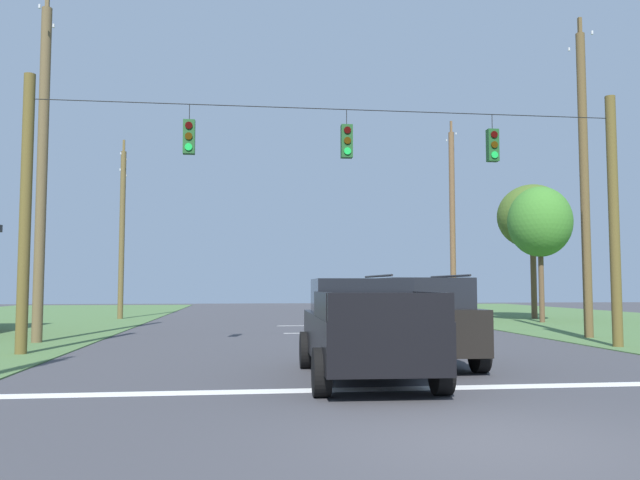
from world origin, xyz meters
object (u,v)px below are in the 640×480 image
Objects in this scene: pickup_truck at (364,329)px; utility_pole_far_left at (122,229)px; utility_pole_mid_right at (584,179)px; tree_roadside_far_right at (540,222)px; distant_car_crossing_white at (396,305)px; utility_pole_mid_left at (42,169)px; tree_roadside_right at (532,217)px; overhead_signal_span at (338,205)px; suv_black at (413,318)px; utility_pole_far_right at (452,221)px; distant_car_oncoming at (369,308)px.

pickup_truck is 25.67m from utility_pole_far_left.
tree_roadside_far_right is at bearing 73.22° from utility_pole_mid_right.
utility_pole_mid_right is 23.88m from utility_pole_far_left.
distant_car_crossing_white is at bearing -9.60° from utility_pole_far_left.
utility_pole_mid_left is (-18.35, 0.28, 0.01)m from utility_pole_mid_right.
utility_pole_mid_right is 1.54× the size of tree_roadside_right.
overhead_signal_span is 3.94× the size of distant_car_crossing_white.
pickup_truck is at bearing -125.97° from suv_black.
pickup_truck reaches higher than distant_car_crossing_white.
tree_roadside_right is at bearing -42.11° from utility_pole_far_right.
distant_car_crossing_white is at bearing 106.60° from utility_pole_mid_right.
utility_pole_mid_left reaches higher than distant_car_crossing_white.
distant_car_crossing_white is 7.08m from utility_pole_far_right.
utility_pole_mid_right reaches higher than tree_roadside_right.
pickup_truck is 0.55× the size of utility_pole_far_left.
overhead_signal_span is at bearing -63.39° from utility_pole_far_left.
distant_car_oncoming is 12.05m from tree_roadside_right.
tree_roadside_far_right is at bearing -109.71° from tree_roadside_right.
distant_car_crossing_white is 0.58× the size of tree_roadside_right.
tree_roadside_right is (22.43, -2.65, 0.70)m from utility_pole_far_left.
utility_pole_far_left is 22.60m from tree_roadside_right.
overhead_signal_span reaches higher than tree_roadside_far_right.
distant_car_oncoming is 11.21m from utility_pole_far_right.
overhead_signal_span is 9.86m from utility_pole_mid_left.
utility_pole_far_left reaches higher than tree_roadside_far_right.
distant_car_oncoming is (3.13, 11.23, -3.30)m from overhead_signal_span.
overhead_signal_span is at bearing -130.05° from tree_roadside_right.
utility_pole_mid_right is 1.00× the size of utility_pole_mid_left.
utility_pole_far_right is at bearing 109.15° from tree_roadside_far_right.
utility_pole_mid_left is at bearing -151.37° from tree_roadside_right.
distant_car_oncoming is at bearing 78.32° from pickup_truck.
overhead_signal_span is 3.89× the size of distant_car_oncoming.
utility_pole_far_left is (-10.48, 21.58, 3.84)m from suv_black.
tree_roadside_right reaches higher than suv_black.
utility_pole_far_right is (10.04, 24.25, 4.67)m from pickup_truck.
utility_pole_mid_left is 1.16× the size of utility_pole_far_left.
tree_roadside_far_right is (21.22, -6.04, 0.07)m from utility_pole_far_left.
utility_pole_mid_left is at bearing -139.81° from distant_car_crossing_white.
utility_pole_mid_right is at bearing 19.50° from overhead_signal_span.
utility_pole_far_left reaches higher than distant_car_oncoming.
utility_pole_mid_right is 0.98× the size of utility_pole_far_right.
overhead_signal_span reaches higher than distant_car_crossing_white.
utility_pole_far_left is (-18.95, -0.50, -0.73)m from utility_pole_far_right.
pickup_truck is 0.74× the size of tree_roadside_right.
suv_black is 19.56m from distant_car_crossing_white.
pickup_truck is at bearing -124.79° from tree_roadside_far_right.
distant_car_crossing_white is 0.38× the size of utility_pole_mid_left.
tree_roadside_right reaches higher than distant_car_oncoming.
utility_pole_mid_left is 1.54× the size of tree_roadside_right.
tree_roadside_far_right reaches higher than distant_car_crossing_white.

